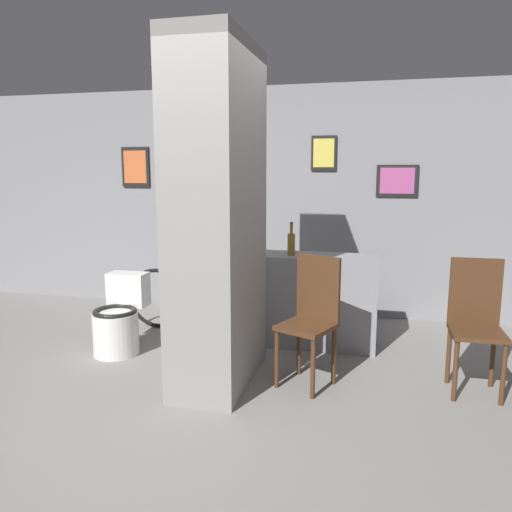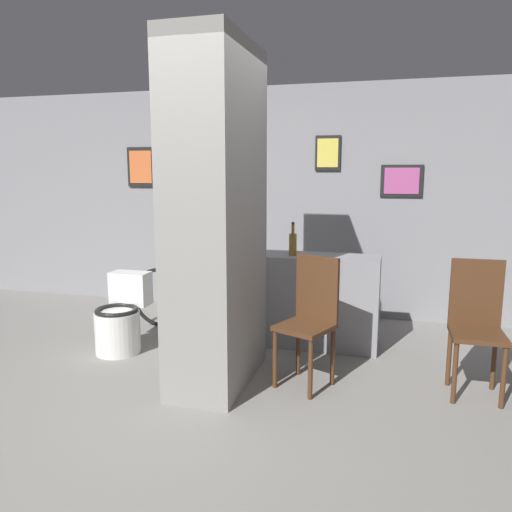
% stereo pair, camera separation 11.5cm
% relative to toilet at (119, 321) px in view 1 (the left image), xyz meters
% --- Properties ---
extents(ground_plane, '(14.00, 14.00, 0.00)m').
position_rel_toilet_xyz_m(ground_plane, '(0.97, -0.91, -0.29)').
color(ground_plane, gray).
extents(wall_back, '(8.00, 0.09, 2.60)m').
position_rel_toilet_xyz_m(wall_back, '(0.97, 1.72, 1.01)').
color(wall_back, gray).
rests_on(wall_back, ground_plane).
extents(pillar_center, '(0.55, 1.07, 2.60)m').
position_rel_toilet_xyz_m(pillar_center, '(1.10, -0.38, 1.01)').
color(pillar_center, gray).
rests_on(pillar_center, ground_plane).
extents(counter_shelf, '(1.12, 0.44, 0.87)m').
position_rel_toilet_xyz_m(counter_shelf, '(1.75, 0.63, 0.14)').
color(counter_shelf, gray).
rests_on(counter_shelf, ground_plane).
extents(toilet, '(0.41, 0.57, 0.70)m').
position_rel_toilet_xyz_m(toilet, '(0.00, 0.00, 0.00)').
color(toilet, white).
rests_on(toilet, ground_plane).
extents(chair_near_pillar, '(0.49, 0.49, 1.01)m').
position_rel_toilet_xyz_m(chair_near_pillar, '(1.81, -0.26, 0.26)').
color(chair_near_pillar, '#4C2D19').
rests_on(chair_near_pillar, ground_plane).
extents(chair_by_doorway, '(0.38, 0.38, 1.01)m').
position_rel_toilet_xyz_m(chair_by_doorway, '(3.03, -0.09, 0.26)').
color(chair_by_doorway, '#4C2D19').
rests_on(chair_by_doorway, ground_plane).
extents(bicycle, '(1.61, 0.42, 0.69)m').
position_rel_toilet_xyz_m(bicycle, '(0.52, 0.73, 0.04)').
color(bicycle, black).
rests_on(bicycle, ground_plane).
extents(bottle_tall, '(0.07, 0.07, 0.32)m').
position_rel_toilet_xyz_m(bottle_tall, '(1.50, 0.58, 0.70)').
color(bottle_tall, olive).
rests_on(bottle_tall, counter_shelf).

